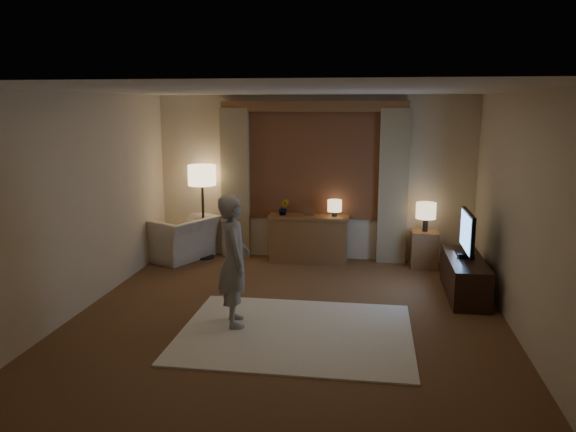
% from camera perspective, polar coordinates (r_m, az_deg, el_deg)
% --- Properties ---
extents(room, '(5.04, 5.54, 2.64)m').
position_cam_1_polar(room, '(6.72, 0.60, 1.71)').
color(room, brown).
rests_on(room, ground).
extents(rug, '(2.50, 2.00, 0.02)m').
position_cam_1_polar(rug, '(6.24, 0.80, -11.76)').
color(rug, '#F6EBCE').
rests_on(rug, floor).
extents(sideboard, '(1.20, 0.40, 0.70)m').
position_cam_1_polar(sideboard, '(8.87, 2.12, -2.44)').
color(sideboard, brown).
rests_on(sideboard, floor).
extents(picture_frame, '(0.16, 0.02, 0.20)m').
position_cam_1_polar(picture_frame, '(8.77, 2.14, 0.42)').
color(picture_frame, brown).
rests_on(picture_frame, sideboard).
extents(plant, '(0.16, 0.13, 0.30)m').
position_cam_1_polar(plant, '(8.82, -0.44, 0.81)').
color(plant, '#999999').
rests_on(plant, sideboard).
extents(table_lamp_sideboard, '(0.22, 0.22, 0.30)m').
position_cam_1_polar(table_lamp_sideboard, '(8.72, 4.76, 0.97)').
color(table_lamp_sideboard, black).
rests_on(table_lamp_sideboard, sideboard).
extents(floor_lamp, '(0.44, 0.44, 1.51)m').
position_cam_1_polar(floor_lamp, '(9.00, -8.72, 3.60)').
color(floor_lamp, black).
rests_on(floor_lamp, floor).
extents(armchair, '(1.28, 1.35, 0.69)m').
position_cam_1_polar(armchair, '(9.20, -10.97, -2.18)').
color(armchair, beige).
rests_on(armchair, floor).
extents(side_table, '(0.40, 0.40, 0.56)m').
position_cam_1_polar(side_table, '(8.82, 13.66, -3.30)').
color(side_table, brown).
rests_on(side_table, floor).
extents(table_lamp_side, '(0.30, 0.30, 0.44)m').
position_cam_1_polar(table_lamp_side, '(8.70, 13.84, 0.45)').
color(table_lamp_side, black).
rests_on(table_lamp_side, side_table).
extents(tv_stand, '(0.45, 1.40, 0.50)m').
position_cam_1_polar(tv_stand, '(7.68, 17.51, -5.92)').
color(tv_stand, black).
rests_on(tv_stand, floor).
extents(tv, '(0.21, 0.85, 0.61)m').
position_cam_1_polar(tv, '(7.53, 17.76, -1.64)').
color(tv, black).
rests_on(tv, tv_stand).
extents(person, '(0.51, 0.63, 1.48)m').
position_cam_1_polar(person, '(6.24, -5.50, -4.51)').
color(person, '#9F9A93').
rests_on(person, rug).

